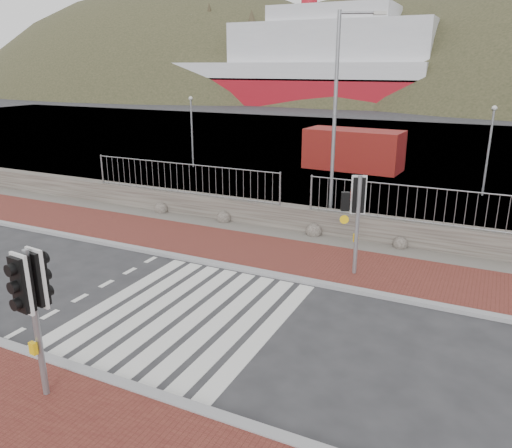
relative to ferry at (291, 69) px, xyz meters
The scene contains 17 objects.
ground 72.44m from the ferry, 70.05° to the right, with size 220.00×220.00×0.00m, color #28282B.
sidewalk_near 77.14m from the ferry, 71.32° to the right, with size 40.00×4.00×0.08m, color brown.
sidewalk_far 68.23m from the ferry, 68.75° to the right, with size 40.00×3.00×0.08m, color brown.
kerb_near 75.25m from the ferry, 70.83° to the right, with size 40.00×0.25×0.12m, color gray.
kerb_far 69.63m from the ferry, 69.20° to the right, with size 40.00×0.25×0.12m, color gray.
zebra_crossing 72.43m from the ferry, 70.05° to the right, with size 4.62×5.60×0.01m.
gravel_strip 66.38m from the ferry, 68.13° to the right, with size 40.00×1.50×0.06m, color #59544C.
stone_wall 65.61m from the ferry, 67.86° to the right, with size 40.00×0.60×0.90m, color #47413B.
railing 65.66m from the ferry, 67.91° to the right, with size 18.07×0.07×1.22m.
quay 47.29m from the ferry, 58.36° to the right, with size 120.00×40.00×0.50m, color #4C4C4F.
water 25.72m from the ferry, 11.47° to the right, with size 220.00×50.00×0.05m, color #3F4C54.
ferry is the anchor object (origin of this frame).
hills_backdrop 46.83m from the ferry, 32.50° to the left, with size 254.00×90.00×100.00m.
traffic_signal_near 75.75m from the ferry, 71.42° to the right, with size 0.44×0.29×2.89m.
traffic_signal_far 69.64m from the ferry, 66.55° to the right, with size 0.73×0.45×2.95m.
streetlight 65.10m from the ferry, 66.64° to the right, with size 1.53×0.73×7.57m.
shipping_container 54.11m from the ferry, 64.20° to the right, with size 5.52×2.30×2.30m, color maroon.
Camera 1 is at (6.30, -9.16, 5.81)m, focal length 35.00 mm.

